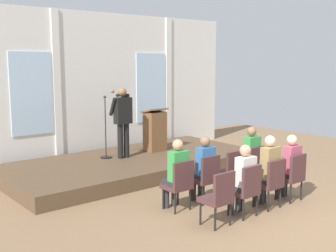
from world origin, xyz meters
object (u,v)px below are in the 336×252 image
chair_r0_c1 (206,176)px  chair_r1_c1 (246,188)px  audience_r0_c1 (203,165)px  audience_r1_c1 (243,176)px  lectern (155,130)px  mic_stand (106,145)px  chair_r0_c0 (179,182)px  chair_r0_c3 (252,165)px  audience_r0_c3 (250,154)px  chair_r1_c0 (219,195)px  audience_r1_c3 (289,164)px  chair_r1_c3 (293,174)px  speaker (123,117)px  chair_r0_c2 (231,170)px  chair_r1_c2 (271,181)px  audience_r1_c2 (268,168)px  audience_r0_c0 (177,171)px

chair_r0_c1 → chair_r1_c1: same height
audience_r0_c1 → audience_r1_c1: size_ratio=1.01×
lectern → audience_r0_c1: 3.41m
mic_stand → chair_r0_c0: (-0.49, -3.34, -0.13)m
chair_r0_c3 → audience_r0_c3: (-0.00, 0.08, 0.21)m
chair_r0_c1 → audience_r1_c1: 0.93m
chair_r1_c0 → chair_r1_c1: (0.69, 0.00, 0.00)m
chair_r1_c0 → audience_r1_c3: (2.06, 0.08, 0.19)m
chair_r1_c3 → audience_r0_c3: bearing=90.0°
audience_r1_c1 → chair_r1_c3: bearing=-3.5°
chair_r0_c1 → chair_r1_c1: (0.00, -0.99, 0.00)m
speaker → chair_r0_c2: bearing=-80.0°
lectern → chair_r0_c2: (-0.58, -3.24, -0.34)m
audience_r0_c3 → chair_r1_c2: audience_r0_c3 is taller
mic_stand → audience_r1_c1: 4.25m
chair_r1_c3 → chair_r0_c3: bearing=90.0°
audience_r1_c3 → audience_r1_c1: bearing=179.9°
chair_r0_c0 → audience_r1_c2: size_ratio=0.68×
chair_r0_c2 → audience_r1_c3: bearing=-52.9°
chair_r0_c3 → chair_r0_c0: bearing=180.0°
chair_r0_c2 → chair_r1_c3: (0.69, -0.99, 0.00)m
audience_r0_c3 → mic_stand: bearing=115.8°
audience_r1_c2 → audience_r1_c3: bearing=0.3°
speaker → audience_r1_c1: speaker is taller
chair_r0_c1 → audience_r0_c3: size_ratio=0.69×
mic_stand → audience_r0_c1: mic_stand is taller
chair_r0_c2 → audience_r0_c1: bearing=173.2°
audience_r1_c2 → chair_r1_c3: (0.69, -0.08, -0.22)m
speaker → chair_r1_c1: bearing=-92.0°
audience_r1_c3 → chair_r0_c0: bearing=156.2°
chair_r0_c0 → chair_r1_c2: 1.70m
audience_r0_c3 → audience_r1_c2: audience_r1_c2 is taller
lectern → audience_r0_c3: lectern is taller
mic_stand → chair_r0_c2: 3.46m
chair_r1_c0 → chair_r1_c1: bearing=0.0°
audience_r1_c3 → audience_r0_c0: bearing=154.3°
audience_r1_c1 → chair_r1_c3: audience_r1_c1 is taller
chair_r0_c0 → audience_r0_c3: (2.06, 0.08, 0.21)m
audience_r0_c3 → audience_r0_c0: bearing=180.0°
audience_r0_c0 → audience_r0_c1: size_ratio=1.01×
lectern → audience_r0_c3: bearing=-88.1°
audience_r0_c0 → chair_r0_c2: 1.39m
chair_r0_c1 → audience_r1_c1: bearing=-90.0°
audience_r0_c1 → chair_r0_c3: bearing=-3.4°
audience_r1_c1 → chair_r1_c3: size_ratio=1.37×
chair_r1_c0 → mic_stand: bearing=83.6°
chair_r0_c2 → chair_r0_c3: (0.69, 0.00, 0.00)m
chair_r1_c0 → chair_r1_c2: size_ratio=1.00×
chair_r0_c1 → chair_r1_c2: same height
chair_r1_c1 → chair_r1_c2: (0.69, 0.00, 0.00)m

